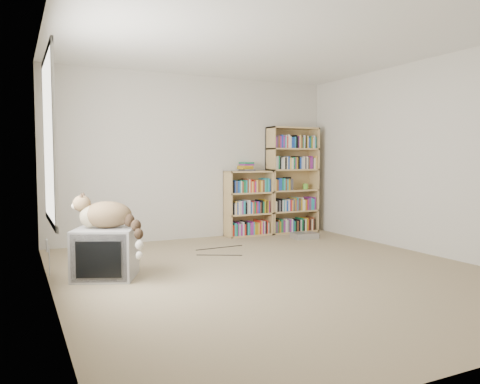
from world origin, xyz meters
name	(u,v)px	position (x,y,z in m)	size (l,w,h in m)	color
floor	(278,273)	(0.00, 0.00, 0.00)	(4.50, 5.00, 0.01)	tan
wall_back	(195,157)	(0.00, 2.50, 1.25)	(4.50, 0.02, 2.50)	beige
wall_left	(50,156)	(-2.25, 0.00, 1.25)	(0.02, 5.00, 2.50)	beige
wall_right	(432,157)	(2.25, 0.00, 1.25)	(0.02, 5.00, 2.50)	beige
ceiling	(279,36)	(0.00, 0.00, 2.50)	(4.50, 5.00, 0.02)	white
window	(49,139)	(-2.24, 0.20, 1.40)	(0.02, 1.22, 1.52)	white
crt_tv	(106,253)	(-1.70, 0.60, 0.26)	(0.76, 0.73, 0.52)	#A0A0A3
cat	(111,218)	(-1.64, 0.56, 0.62)	(0.70, 0.72, 0.61)	#3C2718
bookcase_tall	(292,182)	(1.66, 2.36, 0.83)	(0.87, 0.30, 1.75)	tan
bookcase_short	(248,206)	(0.84, 2.36, 0.48)	(0.75, 0.30, 1.04)	tan
book_stack	(246,166)	(0.80, 2.36, 1.11)	(0.20, 0.26, 0.14)	red
green_mug	(305,186)	(1.91, 2.34, 0.76)	(0.09, 0.09, 0.10)	#6DC839
framed_print	(287,183)	(1.62, 2.44, 0.82)	(0.16, 0.01, 0.21)	black
dvd_player	(304,236)	(1.49, 1.72, 0.04)	(0.38, 0.27, 0.09)	#AEAEB3
wall_outlet	(47,246)	(-2.24, 0.95, 0.32)	(0.01, 0.08, 0.13)	silver
floor_cables	(211,252)	(-0.22, 1.36, 0.00)	(1.20, 0.70, 0.01)	black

